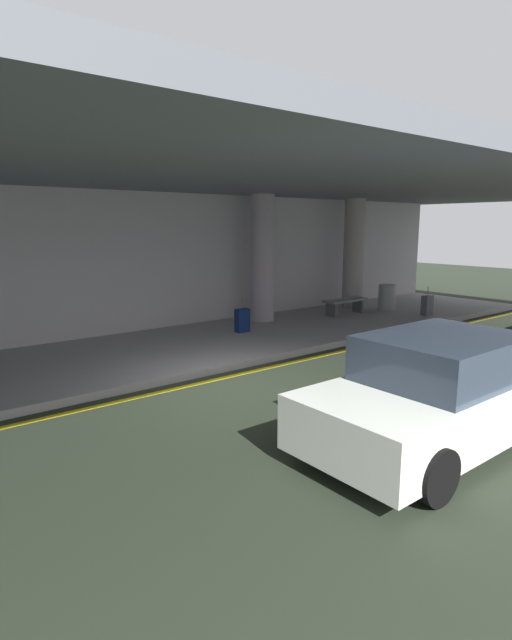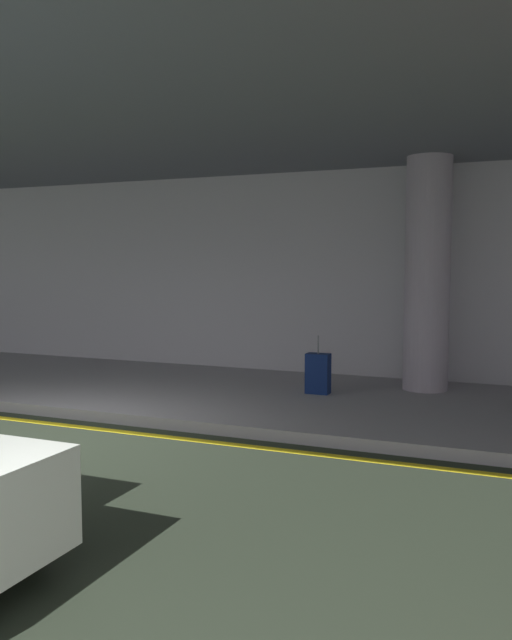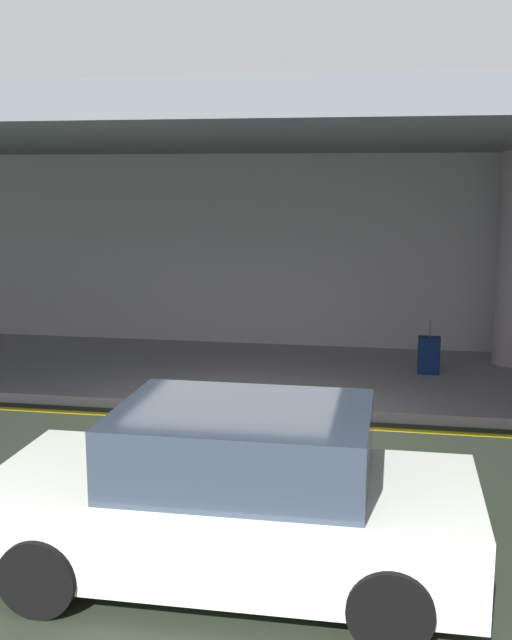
{
  "view_description": "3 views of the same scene",
  "coord_description": "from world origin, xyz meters",
  "views": [
    {
      "loc": [
        -5.26,
        -7.07,
        2.93
      ],
      "look_at": [
        1.65,
        1.66,
        0.83
      ],
      "focal_mm": 28.2,
      "sensor_mm": 36.0,
      "label": 1
    },
    {
      "loc": [
        5.51,
        -6.29,
        2.13
      ],
      "look_at": [
        1.77,
        2.7,
        1.31
      ],
      "focal_mm": 37.14,
      "sensor_mm": 36.0,
      "label": 2
    },
    {
      "loc": [
        1.94,
        -9.7,
        3.4
      ],
      "look_at": [
        -0.06,
        1.55,
        1.3
      ],
      "focal_mm": 44.31,
      "sensor_mm": 36.0,
      "label": 3
    }
  ],
  "objects": [
    {
      "name": "support_column_far_left",
      "position": [
        4.0,
        4.33,
        1.97
      ],
      "size": [
        0.7,
        0.7,
        3.65
      ],
      "primitive_type": "cylinder",
      "color": "#9C919F",
      "rests_on": "sidewalk"
    },
    {
      "name": "lane_stripe_yellow",
      "position": [
        0.0,
        0.7,
        0.0
      ],
      "size": [
        26.0,
        0.14,
        0.01
      ],
      "primitive_type": "cube",
      "color": "yellow",
      "rests_on": "ground"
    },
    {
      "name": "ceiling_overhang",
      "position": [
        0.0,
        2.6,
        3.95
      ],
      "size": [
        28.0,
        13.2,
        0.3
      ],
      "primitive_type": "cube",
      "color": "slate",
      "rests_on": "support_column_far_left"
    },
    {
      "name": "suitcase_upright_primary",
      "position": [
        2.53,
        3.35,
        0.46
      ],
      "size": [
        0.36,
        0.22,
        0.9
      ],
      "rotation": [
        0.0,
        0.0,
        0.04
      ],
      "color": "#0D1F53",
      "rests_on": "sidewalk"
    },
    {
      "name": "ground_plane",
      "position": [
        0.0,
        0.0,
        0.0
      ],
      "size": [
        60.0,
        60.0,
        0.0
      ],
      "primitive_type": "plane",
      "color": "#252C21"
    },
    {
      "name": "terminal_back_wall",
      "position": [
        0.0,
        5.35,
        1.9
      ],
      "size": [
        26.0,
        0.3,
        3.8
      ],
      "primitive_type": "cube",
      "color": "#B4B0B8",
      "rests_on": "ground"
    },
    {
      "name": "sidewalk",
      "position": [
        0.0,
        3.1,
        0.07
      ],
      "size": [
        26.0,
        4.2,
        0.15
      ],
      "primitive_type": "cube",
      "color": "#98949A",
      "rests_on": "ground"
    }
  ]
}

